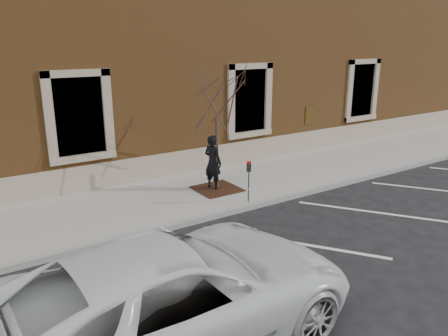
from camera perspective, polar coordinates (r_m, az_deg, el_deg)
ground at (r=11.88m, az=1.60°, el=-5.78°), size 120.00×120.00×0.00m
sidewalk_near at (r=13.23m, az=-2.75°, el=-3.08°), size 40.00×3.50×0.15m
curb_near at (r=11.81m, az=1.74°, el=-5.52°), size 40.00×0.12×0.15m
parking_stripes at (r=10.31m, az=8.72°, el=-9.57°), size 28.00×4.40×0.01m
building_civic at (r=17.90m, az=-13.12°, el=14.45°), size 40.00×8.62×8.00m
man at (r=12.99m, az=-1.46°, el=0.74°), size 0.56×0.70×1.66m
parking_meter at (r=11.92m, az=3.25°, el=-0.81°), size 0.11×0.08×1.17m
tree_grate at (r=13.17m, az=-0.92°, el=-2.73°), size 1.26×1.26×0.03m
sapling at (r=12.54m, az=-0.98°, el=9.22°), size 2.37×2.37×3.96m
white_truck at (r=6.81m, az=-6.96°, el=-16.16°), size 6.16×3.04×1.68m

